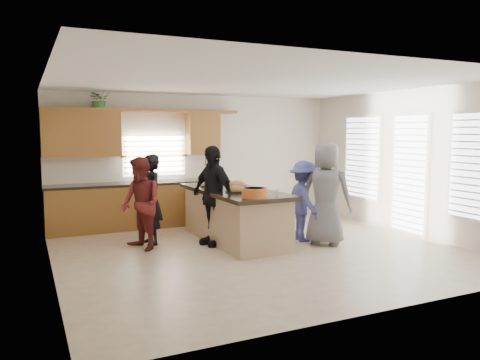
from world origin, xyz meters
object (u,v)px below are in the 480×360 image
island (234,216)px  woman_left_mid (141,204)px  woman_right_back (304,201)px  woman_left_front (213,195)px  woman_right_front (326,194)px  salad_bowl (255,192)px  woman_left_back (151,199)px

island → woman_left_mid: (-1.70, 0.07, 0.34)m
island → woman_right_back: size_ratio=1.85×
woman_left_front → woman_right_front: bearing=47.8°
salad_bowl → woman_left_mid: (-1.56, 1.16, -0.25)m
island → woman_right_front: (1.35, -0.93, 0.46)m
woman_right_back → woman_left_mid: bearing=85.6°
island → woman_left_front: (-0.47, -0.10, 0.43)m
woman_left_mid → island: bearing=69.8°
woman_left_front → woman_right_front: 2.00m
woman_left_back → woman_right_front: bearing=60.7°
salad_bowl → woman_left_back: size_ratio=0.26×
island → woman_left_front: size_ratio=1.55×
island → woman_right_front: 1.70m
woman_left_mid → woman_right_back: (2.86, -0.58, -0.05)m
woman_left_back → salad_bowl: bearing=37.3°
salad_bowl → woman_right_back: (1.30, 0.58, -0.30)m
woman_left_mid → woman_right_back: 2.92m
woman_left_front → woman_right_back: bearing=58.2°
woman_right_back → woman_right_front: bearing=-148.6°
salad_bowl → woman_right_back: size_ratio=0.28×
island → woman_left_mid: woman_left_mid is taller
woman_left_front → salad_bowl: bearing=0.7°
woman_right_front → woman_left_front: bearing=23.6°
woman_left_front → woman_right_back: 1.68m
woman_left_mid → woman_right_front: woman_right_front is taller
woman_left_front → woman_right_front: woman_right_front is taller
island → woman_right_front: woman_right_front is taller
woman_left_back → woman_right_front: size_ratio=0.88×
woman_left_back → woman_left_mid: woman_left_back is taller
woman_left_back → woman_left_front: bearing=58.6°
island → woman_left_back: (-1.44, 0.41, 0.35)m
island → salad_bowl: (-0.14, -1.09, 0.58)m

